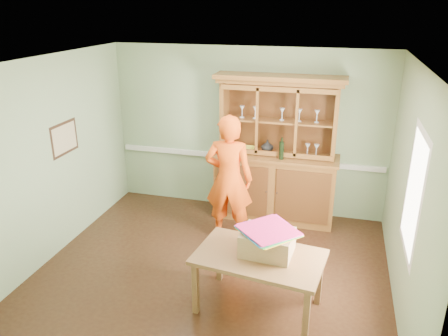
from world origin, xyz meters
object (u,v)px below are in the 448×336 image
(china_hutch, at_px, (275,171))
(dining_table, at_px, (259,262))
(person, at_px, (229,179))
(cardboard_box, at_px, (267,243))

(china_hutch, height_order, dining_table, china_hutch)
(dining_table, relative_size, person, 0.79)
(dining_table, xyz_separation_m, cardboard_box, (0.07, 0.08, 0.21))
(person, bearing_deg, cardboard_box, 115.89)
(dining_table, height_order, person, person)
(china_hutch, relative_size, cardboard_box, 4.13)
(china_hutch, distance_m, cardboard_box, 2.28)
(china_hutch, height_order, person, china_hutch)
(dining_table, bearing_deg, person, 123.72)
(dining_table, bearing_deg, cardboard_box, 54.62)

